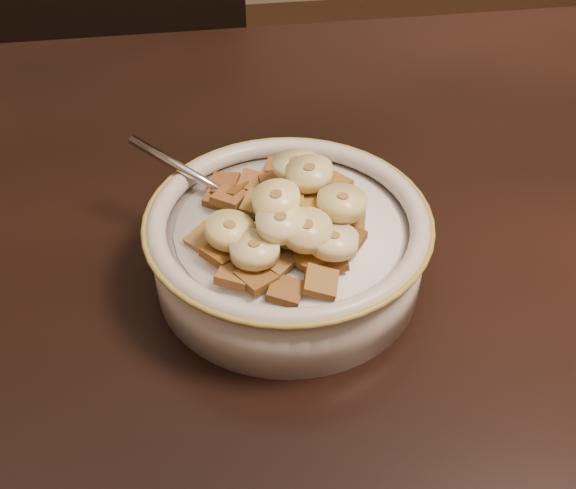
{
  "coord_description": "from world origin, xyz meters",
  "views": [
    {
      "loc": [
        0.01,
        -0.32,
        1.11
      ],
      "look_at": [
        0.06,
        0.05,
        0.78
      ],
      "focal_mm": 45.0,
      "sensor_mm": 36.0,
      "label": 1
    }
  ],
  "objects": [
    {
      "name": "table",
      "position": [
        0.0,
        0.0,
        0.73
      ],
      "size": [
        1.41,
        0.91,
        0.04
      ],
      "primitive_type": "cube",
      "rotation": [
        0.0,
        0.0,
        0.01
      ],
      "color": "black",
      "rests_on": "floor"
    },
    {
      "name": "chair",
      "position": [
        -0.11,
        0.65,
        0.51
      ],
      "size": [
        0.6,
        0.6,
        1.02
      ],
      "primitive_type": "cube",
      "rotation": [
        0.0,
        0.0,
        0.42
      ],
      "color": "black",
      "rests_on": "floor"
    },
    {
      "name": "cereal_bowl",
      "position": [
        0.06,
        0.05,
        0.77
      ],
      "size": [
        0.18,
        0.18,
        0.04
      ],
      "primitive_type": "cylinder",
      "color": "#B5AAA0",
      "rests_on": "table"
    },
    {
      "name": "milk",
      "position": [
        0.06,
        0.05,
        0.79
      ],
      "size": [
        0.15,
        0.15,
        0.0
      ],
      "primitive_type": "cylinder",
      "color": "white",
      "rests_on": "cereal_bowl"
    },
    {
      "name": "spoon",
      "position": [
        0.04,
        0.07,
        0.8
      ],
      "size": [
        0.06,
        0.05,
        0.01
      ],
      "primitive_type": "ellipsoid",
      "rotation": [
        0.0,
        0.0,
        4.01
      ],
      "color": "#BDBDBD",
      "rests_on": "cereal_bowl"
    },
    {
      "name": "cereal_square_0",
      "position": [
        0.08,
        0.0,
        0.8
      ],
      "size": [
        0.02,
        0.02,
        0.01
      ],
      "primitive_type": "cube",
      "rotation": [
        -0.11,
        0.15,
        3.09
      ],
      "color": "brown",
      "rests_on": "milk"
    },
    {
      "name": "cereal_square_1",
      "position": [
        0.06,
        0.05,
        0.82
      ],
      "size": [
        0.02,
        0.02,
        0.01
      ],
      "primitive_type": "cube",
      "rotation": [
        0.0,
        -0.14,
        1.4
      ],
      "color": "#99691A",
      "rests_on": "milk"
    },
    {
      "name": "cereal_square_2",
      "position": [
        0.08,
        0.05,
        0.81
      ],
      "size": [
        0.02,
        0.02,
        0.01
      ],
      "primitive_type": "cube",
      "rotation": [
        0.22,
        0.02,
        1.73
      ],
      "color": "brown",
      "rests_on": "milk"
    },
    {
      "name": "cereal_square_3",
      "position": [
        0.05,
        0.02,
        0.81
      ],
      "size": [
        0.03,
        0.03,
        0.01
      ],
      "primitive_type": "cube",
      "rotation": [
        0.19,
        0.15,
        2.59
      ],
      "color": "brown",
      "rests_on": "milk"
    },
    {
      "name": "cereal_square_4",
      "position": [
        0.1,
        0.04,
        0.81
      ],
      "size": [
        0.02,
        0.03,
        0.01
      ],
      "primitive_type": "cube",
      "rotation": [
        -0.14,
        0.05,
        2.87
      ],
      "color": "brown",
      "rests_on": "milk"
    },
    {
      "name": "cereal_square_5",
      "position": [
        0.02,
        -0.0,
        0.8
      ],
      "size": [
        0.03,
        0.03,
        0.01
      ],
      "primitive_type": "cube",
      "rotation": [
        0.17,
        -0.06,
        2.72
      ],
      "color": "brown",
      "rests_on": "milk"
    },
    {
      "name": "cereal_square_6",
      "position": [
        0.06,
        0.11,
        0.8
      ],
      "size": [
        0.02,
        0.02,
        0.01
      ],
      "primitive_type": "cube",
      "rotation": [
        -0.1,
        0.08,
        1.31
      ],
      "color": "brown",
      "rests_on": "milk"
    },
    {
      "name": "cereal_square_7",
      "position": [
        0.03,
        0.01,
        0.8
      ],
      "size": [
        0.03,
        0.03,
        0.01
      ],
      "primitive_type": "cube",
      "rotation": [
        -0.21,
        0.1,
        0.72
      ],
      "color": "brown",
      "rests_on": "milk"
    },
    {
      "name": "cereal_square_8",
      "position": [
        0.05,
        0.01,
        0.8
      ],
      "size": [
        0.03,
        0.03,
        0.01
      ],
      "primitive_type": "cube",
      "rotation": [
        0.2,
        0.06,
        0.83
      ],
      "color": "brown",
      "rests_on": "milk"
    },
    {
      "name": "cereal_square_9",
      "position": [
        0.02,
        0.08,
        0.8
      ],
      "size": [
        0.03,
        0.03,
        0.01
      ],
      "primitive_type": "cube",
      "rotation": [
        -0.25,
        0.1,
        0.9
      ],
      "color": "brown",
      "rests_on": "milk"
    },
    {
      "name": "cereal_square_10",
      "position": [
        0.09,
        0.02,
        0.8
      ],
      "size": [
        0.03,
        0.03,
        0.01
      ],
      "primitive_type": "cube",
      "rotation": [
        -0.02,
        -0.01,
        2.5
      ],
      "color": "brown",
      "rests_on": "milk"
    },
    {
      "name": "cereal_square_11",
      "position": [
        0.02,
        0.02,
        0.8
      ],
      "size": [
        0.03,
        0.03,
        0.01
      ],
      "primitive_type": "cube",
      "rotation": [
        -0.0,
        0.02,
        0.99
      ],
      "color": "brown",
      "rests_on": "milk"
    },
    {
      "name": "cereal_square_12",
      "position": [
        0.09,
        0.05,
        0.81
      ],
      "size": [
        0.02,
        0.02,
        0.01
      ],
      "primitive_type": "cube",
      "rotation": [
        0.17,
        0.1,
        0.14
      ],
      "color": "brown",
      "rests_on": "milk"
    },
    {
      "name": "cereal_square_13",
      "position": [
        0.01,
        0.02,
        0.8
      ],
      "size": [
        0.03,
        0.03,
        0.01
      ],
      "primitive_type": "cube",
      "rotation": [
        0.11,
        -0.06,
        2.3
      ],
      "color": "brown",
      "rests_on": "milk"
    },
    {
      "name": "cereal_square_14",
      "position": [
        0.07,
        0.01,
        0.8
      ],
      "size": [
        0.03,
        0.03,
        0.01
      ],
      "primitive_type": "cube",
      "rotation": [
        -0.17,
        0.09,
        2.22
      ],
      "color": "#92611C",
      "rests_on": "milk"
    },
    {
      "name": "cereal_square_15",
      "position": [
        0.02,
        0.07,
        0.81
      ],
      "size": [
        0.03,
        0.03,
        0.01
      ],
      "primitive_type": "cube",
      "rotation": [
        0.01,
        0.13,
        0.99
      ],
      "color": "brown",
      "rests_on": "milk"
    },
    {
      "name": "cereal_square_16",
      "position": [
        0.07,
        0.04,
        0.82
      ],
      "size": [
        0.02,
        0.02,
        0.01
      ],
      "primitive_type": "cube",
      "rotation": [
        0.03,
        0.05,
        1.59
      ],
      "color": "#97631B",
      "rests_on": "milk"
    },
    {
      "name": "cereal_square_17",
      "position": [
        0.03,
        -0.01,
        0.8
      ],
      "size": [
        0.03,
        0.03,
        0.01
      ],
      "primitive_type": "cube",
      "rotation": [
        0.06,
        -0.05,
        2.18
      ],
      "color": "brown",
      "rests_on": "milk"
    },
    {
      "name": "cereal_square_18",
      "position": [
        0.1,
        0.08,
        0.8
      ],
      "size": [
        0.03,
        0.03,
        0.01
      ],
      "primitive_type": "cube",
      "rotation": [
        0.08,
        0.04,
        2.24
      ],
      "color": "brown",
      "rests_on": "milk"
    },
    {
      "name": "cereal_square_19",
      "position": [
        0.04,
        0.05,
        0.81
      ],
      "size": [
        0.03,
        0.03,
        0.01
      ],
      "primitive_type": "cube",
      "rotation": [
        -0.19,
        -0.07,
        2.69
      ],
      "color": "brown",
      "rests_on": "milk"
    },
    {
      "name": "cereal_square_20",
      "position": [
        0.02,
        0.09,
        0.8
      ],
      "size": [
        0.03,
        0.03,
        0.01
      ],
      "primitive_type": "cube",
      "rotation": [
        -0.18,
        -0.17,
        1.18
      ],
      "color": "#954D19",
      "rests_on": "milk"
    },
    {
      "name": "cereal_square_21",
      "position": [
        0.07,
        -0.02,
        0.8
      ],
      "size": [
        0.03,
        0.02,
        0.01
      ],
      "primitive_type": "cube",
      "rotation": [
        0.25,
        -0.16,
        1.29
      ],
      "color": "olive",
      "rests_on": "milk"
    },
    {
      "name": "cereal_square_22",
      "position": [
        0.04,
        0.09,
        0.8
      ],
      "size": [
        0.03,
        0.03,
        0.01
      ],
      "primitive_type": "cube",
      "rotation": [
        -0.11,
        -0.15,
        2.79
      ],
      "color": "brown",
      "rests_on": "milk"
    },
    {
      "name": "cereal_square_23",
      "position": [
        0.05,
        0.08,
        0.81
      ],
      "size": [
        0.02,
        0.02,
        0.01
      ],
      "primitive_type": "cube",
      "rotation": [
        -0.19,
        -0.09,
        0.07
      ],
      "color": "brown",
      "rests_on": "milk"
    },
    {
      "name": "cereal_square_24",
      "position": [
        0.0,
        0.04,
        0.8
      ],
      "size": [
        0.03,
        0.03,
        0.01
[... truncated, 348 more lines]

